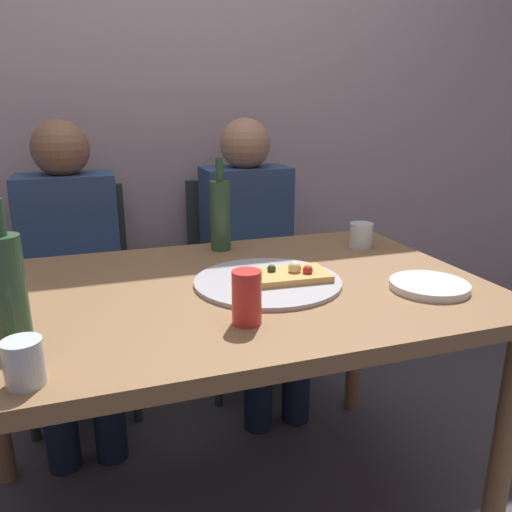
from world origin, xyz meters
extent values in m
cube|color=#B29EA3|center=(0.00, 1.08, 1.30)|extent=(6.00, 0.10, 2.60)
cube|color=olive|center=(0.00, 0.00, 0.73)|extent=(1.44, 0.89, 0.04)
cylinder|color=olive|center=(0.66, -0.38, 0.35)|extent=(0.06, 0.06, 0.71)
cylinder|color=olive|center=(0.66, 0.38, 0.35)|extent=(0.06, 0.06, 0.71)
cylinder|color=#ADADB2|center=(0.13, -0.02, 0.76)|extent=(0.40, 0.40, 0.01)
cube|color=tan|center=(0.19, -0.03, 0.77)|extent=(0.23, 0.14, 0.02)
sphere|color=#EAD184|center=(0.21, -0.03, 0.79)|extent=(0.04, 0.04, 0.04)
sphere|color=#2D381E|center=(0.15, -0.01, 0.79)|extent=(0.02, 0.02, 0.02)
sphere|color=#B22D23|center=(0.23, -0.05, 0.79)|extent=(0.03, 0.03, 0.03)
cylinder|color=#2D5133|center=(0.10, 0.35, 0.87)|extent=(0.07, 0.07, 0.23)
cylinder|color=#2D5133|center=(0.10, 0.35, 1.02)|extent=(0.03, 0.03, 0.07)
cylinder|color=#2D5133|center=(-0.47, -0.21, 0.86)|extent=(0.07, 0.07, 0.23)
cylinder|color=silver|center=(0.56, 0.23, 0.79)|extent=(0.08, 0.08, 0.08)
cylinder|color=silver|center=(-0.44, -0.37, 0.79)|extent=(0.07, 0.07, 0.08)
cylinder|color=red|center=(0.00, -0.25, 0.81)|extent=(0.07, 0.07, 0.12)
cylinder|color=white|center=(0.52, -0.20, 0.76)|extent=(0.21, 0.21, 0.02)
cube|color=#2D3833|center=(-0.39, 0.76, 0.45)|extent=(0.44, 0.44, 0.05)
cube|color=#2D3833|center=(-0.39, 0.96, 0.68)|extent=(0.44, 0.04, 0.45)
cylinder|color=#2D3833|center=(-0.20, 0.57, 0.21)|extent=(0.04, 0.04, 0.42)
cylinder|color=#2D3833|center=(-0.58, 0.57, 0.21)|extent=(0.04, 0.04, 0.42)
cylinder|color=#2D3833|center=(-0.20, 0.95, 0.21)|extent=(0.04, 0.04, 0.42)
cylinder|color=#2D3833|center=(-0.58, 0.95, 0.21)|extent=(0.04, 0.04, 0.42)
cube|color=#2D3833|center=(0.32, 0.76, 0.45)|extent=(0.44, 0.44, 0.05)
cube|color=#2D3833|center=(0.32, 0.96, 0.68)|extent=(0.44, 0.04, 0.45)
cylinder|color=#2D3833|center=(0.51, 0.57, 0.21)|extent=(0.04, 0.04, 0.42)
cylinder|color=#2D3833|center=(0.13, 0.57, 0.21)|extent=(0.04, 0.04, 0.42)
cylinder|color=#2D3833|center=(0.51, 0.95, 0.21)|extent=(0.04, 0.04, 0.42)
cylinder|color=#2D3833|center=(0.13, 0.95, 0.21)|extent=(0.04, 0.04, 0.42)
cube|color=navy|center=(-0.39, 0.78, 0.71)|extent=(0.36, 0.22, 0.52)
sphere|color=brown|center=(-0.39, 0.78, 1.06)|extent=(0.21, 0.21, 0.21)
cylinder|color=black|center=(-0.31, 0.58, 0.45)|extent=(0.12, 0.40, 0.12)
cylinder|color=black|center=(-0.47, 0.58, 0.45)|extent=(0.12, 0.40, 0.12)
cylinder|color=black|center=(-0.31, 0.38, 0.23)|extent=(0.11, 0.11, 0.45)
cylinder|color=black|center=(-0.47, 0.38, 0.23)|extent=(0.11, 0.11, 0.45)
cube|color=navy|center=(0.32, 0.78, 0.71)|extent=(0.36, 0.22, 0.52)
sphere|color=#A87A5B|center=(0.32, 0.78, 1.06)|extent=(0.21, 0.21, 0.21)
cylinder|color=black|center=(0.40, 0.58, 0.45)|extent=(0.12, 0.40, 0.12)
cylinder|color=black|center=(0.24, 0.58, 0.45)|extent=(0.12, 0.40, 0.12)
cylinder|color=black|center=(0.40, 0.38, 0.23)|extent=(0.11, 0.11, 0.45)
cylinder|color=black|center=(0.24, 0.38, 0.23)|extent=(0.11, 0.11, 0.45)
camera|label=1|loc=(-0.31, -1.21, 1.21)|focal=34.86mm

